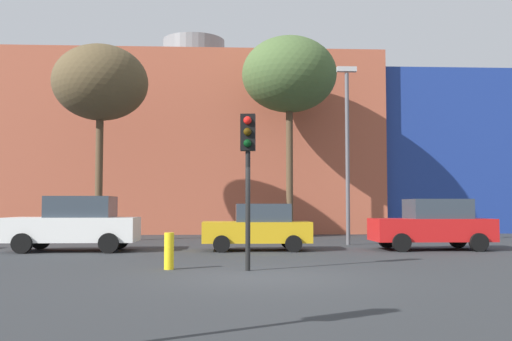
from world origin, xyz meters
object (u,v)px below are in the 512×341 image
(parked_car_1, at_px, (75,224))
(traffic_light_island, at_px, (248,155))
(street_lamp, at_px, (347,142))
(bare_tree_0, at_px, (100,84))
(bare_tree_1, at_px, (289,75))
(bollard_yellow_0, at_px, (169,251))
(parked_car_3, at_px, (433,225))
(parked_car_2, at_px, (258,227))

(parked_car_1, relative_size, traffic_light_island, 1.15)
(traffic_light_island, xyz_separation_m, street_lamp, (4.37, 9.23, 1.34))
(bare_tree_0, xyz_separation_m, bare_tree_1, (8.87, 2.64, 1.07))
(traffic_light_island, distance_m, bare_tree_0, 14.45)
(bare_tree_0, relative_size, bollard_yellow_0, 9.79)
(parked_car_3, bearing_deg, street_lamp, -48.27)
(parked_car_1, height_order, street_lamp, street_lamp)
(traffic_light_island, bearing_deg, street_lamp, 160.62)
(parked_car_1, relative_size, bollard_yellow_0, 4.85)
(bollard_yellow_0, height_order, street_lamp, street_lamp)
(parked_car_1, height_order, bare_tree_0, bare_tree_0)
(parked_car_2, distance_m, traffic_light_island, 6.78)
(parked_car_1, xyz_separation_m, parked_car_2, (6.36, -0.00, -0.13))
(bare_tree_1, bearing_deg, parked_car_1, -134.65)
(parked_car_2, bearing_deg, bollard_yellow_0, 67.36)
(traffic_light_island, bearing_deg, parked_car_1, -132.24)
(parked_car_3, xyz_separation_m, bare_tree_0, (-13.10, 5.85, 6.20))
(parked_car_2, relative_size, parked_car_3, 0.91)
(parked_car_1, relative_size, parked_car_2, 1.16)
(parked_car_2, height_order, street_lamp, street_lamp)
(bollard_yellow_0, distance_m, street_lamp, 11.46)
(bare_tree_0, bearing_deg, bare_tree_1, 16.57)
(parked_car_1, distance_m, parked_car_2, 6.36)
(parked_car_1, height_order, bollard_yellow_0, parked_car_1)
(parked_car_3, distance_m, bare_tree_1, 11.95)
(parked_car_3, distance_m, bare_tree_0, 15.63)
(parked_car_1, distance_m, bollard_yellow_0, 7.18)
(parked_car_2, height_order, bollard_yellow_0, parked_car_2)
(parked_car_3, bearing_deg, bare_tree_0, -24.07)
(parked_car_3, xyz_separation_m, bare_tree_1, (-4.22, 8.49, 7.27))
(parked_car_1, distance_m, bare_tree_1, 13.95)
(traffic_light_island, xyz_separation_m, bare_tree_0, (-6.25, 12.30, 4.30))
(traffic_light_island, height_order, bare_tree_0, bare_tree_0)
(bare_tree_1, bearing_deg, parked_car_3, -63.55)
(parked_car_3, xyz_separation_m, traffic_light_island, (-6.85, -6.45, 1.90))
(parked_car_1, xyz_separation_m, street_lamp, (10.14, 2.77, 3.20))
(parked_car_3, height_order, bare_tree_1, bare_tree_1)
(traffic_light_island, bearing_deg, parked_car_3, 139.28)
(parked_car_3, relative_size, street_lamp, 0.58)
(traffic_light_island, relative_size, bare_tree_1, 0.38)
(parked_car_3, bearing_deg, bare_tree_1, -63.55)
(bare_tree_1, height_order, street_lamp, bare_tree_1)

